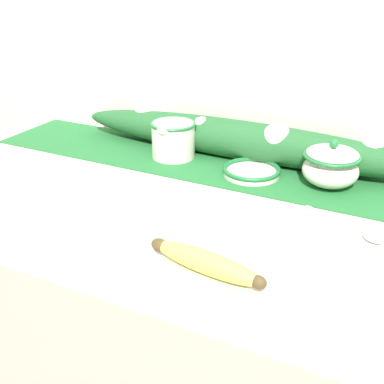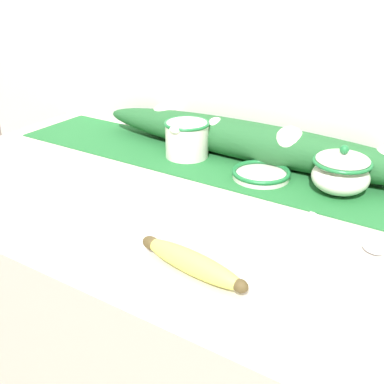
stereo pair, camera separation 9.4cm
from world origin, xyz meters
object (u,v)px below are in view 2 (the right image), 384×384
object	(u,v)px
sugar_bowl	(341,172)
banana	(192,263)
small_dish	(261,174)
cream_pitcher	(187,138)
spoon	(367,246)

from	to	relation	value
sugar_bowl	banana	xyz separation A→B (m)	(-0.11, -0.42, -0.03)
small_dish	cream_pitcher	bearing A→B (deg)	173.98
banana	spoon	world-z (taller)	banana
small_dish	spoon	bearing A→B (deg)	-30.58
small_dish	spoon	xyz separation A→B (m)	(0.29, -0.17, -0.01)
banana	spoon	distance (m)	0.32
sugar_bowl	small_dish	xyz separation A→B (m)	(-0.18, -0.02, -0.04)
cream_pitcher	small_dish	world-z (taller)	cream_pitcher
banana	spoon	xyz separation A→B (m)	(0.22, 0.23, -0.02)
sugar_bowl	banana	size ratio (longest dim) A/B	0.57
small_dish	spoon	size ratio (longest dim) A/B	0.79
cream_pitcher	banana	bearing A→B (deg)	-55.81
sugar_bowl	spoon	bearing A→B (deg)	-59.82
cream_pitcher	sugar_bowl	xyz separation A→B (m)	(0.40, -0.00, -0.00)
small_dish	banana	bearing A→B (deg)	-80.44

